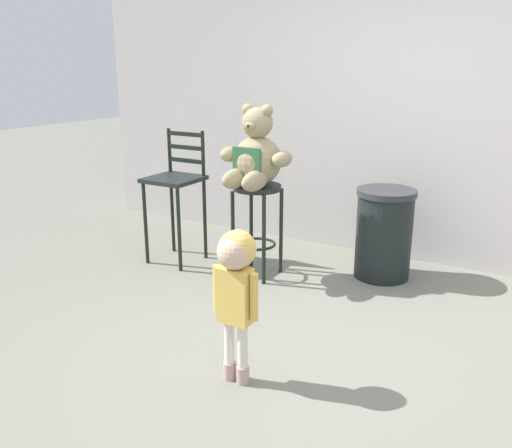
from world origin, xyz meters
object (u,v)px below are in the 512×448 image
trash_bin (384,233)px  bar_chair_empty (176,186)px  teddy_bear (255,157)px  child_walking (236,274)px  bar_stool_with_teddy (257,212)px

trash_bin → bar_chair_empty: bearing=-162.5°
teddy_bear → child_walking: size_ratio=0.73×
child_walking → trash_bin: 1.95m
bar_chair_empty → trash_bin: bearing=17.5°
child_walking → trash_bin: size_ratio=1.18×
bar_stool_with_teddy → child_walking: bearing=-63.8°
bar_stool_with_teddy → child_walking: size_ratio=0.88×
teddy_bear → bar_stool_with_teddy: bearing=90.0°
child_walking → bar_chair_empty: 2.04m
teddy_bear → bar_chair_empty: (-0.80, -0.02, -0.32)m
teddy_bear → bar_chair_empty: size_ratio=0.55×
bar_stool_with_teddy → teddy_bear: (-0.00, -0.03, 0.46)m
teddy_bear → child_walking: teddy_bear is taller
child_walking → trash_bin: bearing=-80.4°
bar_stool_with_teddy → teddy_bear: teddy_bear is taller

